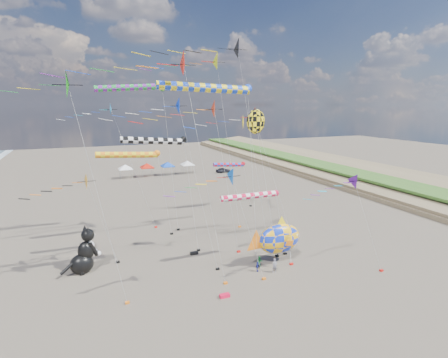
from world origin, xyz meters
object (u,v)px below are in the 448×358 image
Objects in this scene: cat_inflatable at (83,250)px; fish_inflatable at (279,239)px; child_blue at (257,267)px; parked_car at (223,170)px; person_adult at (275,265)px; child_green at (260,262)px.

fish_inflatable is at bearing -39.89° from cat_inflatable.
cat_inflatable is 17.88m from child_blue.
cat_inflatable reaches higher than parked_car.
fish_inflatable is 6.19× the size of child_blue.
person_adult is 1.24× the size of child_green.
child_green is (-2.37, -0.18, -2.17)m from fish_inflatable.
fish_inflatable is 3.89m from child_blue.
child_green is at bearing 116.00° from person_adult.
fish_inflatable is 4.32× the size of person_adult.
child_green is 52.92m from parked_car.
child_green reaches higher than child_blue.
cat_inflatable is 18.22m from child_green.
child_blue is (-1.53, 0.87, -0.23)m from person_adult.
person_adult reaches higher than child_blue.
child_green is 1.16× the size of child_blue.
cat_inflatable is 55.62m from parked_car.
fish_inflatable is at bearing 48.30° from person_adult.
parked_car is at bearing 74.22° from fish_inflatable.
parked_car is (14.16, 50.09, -2.15)m from fish_inflatable.
person_adult reaches higher than child_green.
fish_inflatable is 3.22m from child_green.
person_adult is 1.77m from child_blue.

